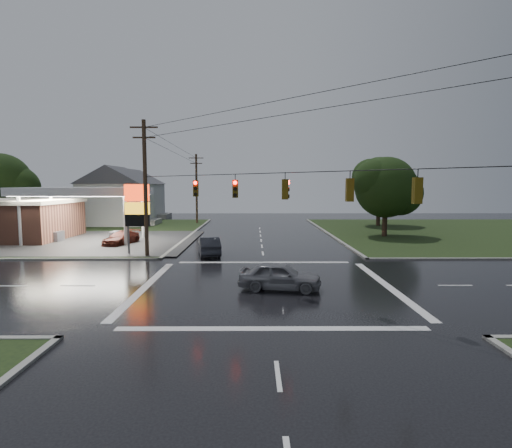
{
  "coord_description": "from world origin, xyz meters",
  "views": [
    {
      "loc": [
        -0.73,
        -22.74,
        5.83
      ],
      "look_at": [
        -0.61,
        6.23,
        3.0
      ],
      "focal_mm": 28.0,
      "sensor_mm": 36.0,
      "label": 1
    }
  ],
  "objects_px": {
    "car_north": "(209,246)",
    "car_pump": "(121,238)",
    "gas_station": "(20,216)",
    "utility_pole_nw": "(145,186)",
    "house_near": "(117,195)",
    "car_crossing": "(280,276)",
    "pylon_sign": "(137,207)",
    "tree_ne_near": "(387,188)",
    "tree_ne_far": "(380,183)",
    "utility_pole_n": "(197,188)",
    "house_far": "(134,193)",
    "tree_nw_behind": "(2,182)"
  },
  "relations": [
    {
      "from": "utility_pole_n",
      "to": "car_pump",
      "type": "bearing_deg",
      "value": -101.17
    },
    {
      "from": "pylon_sign",
      "to": "utility_pole_n",
      "type": "relative_size",
      "value": 0.57
    },
    {
      "from": "gas_station",
      "to": "tree_nw_behind",
      "type": "relative_size",
      "value": 2.62
    },
    {
      "from": "gas_station",
      "to": "pylon_sign",
      "type": "height_order",
      "value": "pylon_sign"
    },
    {
      "from": "utility_pole_nw",
      "to": "house_near",
      "type": "height_order",
      "value": "utility_pole_nw"
    },
    {
      "from": "utility_pole_n",
      "to": "gas_station",
      "type": "bearing_deg",
      "value": -131.47
    },
    {
      "from": "gas_station",
      "to": "house_near",
      "type": "bearing_deg",
      "value": 73.83
    },
    {
      "from": "house_near",
      "to": "house_far",
      "type": "xyz_separation_m",
      "value": [
        -1.0,
        12.0,
        0.0
      ]
    },
    {
      "from": "house_near",
      "to": "tree_nw_behind",
      "type": "relative_size",
      "value": 1.1
    },
    {
      "from": "utility_pole_nw",
      "to": "tree_ne_far",
      "type": "relative_size",
      "value": 1.12
    },
    {
      "from": "tree_ne_near",
      "to": "car_north",
      "type": "height_order",
      "value": "tree_ne_near"
    },
    {
      "from": "car_crossing",
      "to": "pylon_sign",
      "type": "bearing_deg",
      "value": 53.96
    },
    {
      "from": "car_north",
      "to": "pylon_sign",
      "type": "bearing_deg",
      "value": -13.65
    },
    {
      "from": "car_north",
      "to": "gas_station",
      "type": "bearing_deg",
      "value": -35.4
    },
    {
      "from": "gas_station",
      "to": "car_north",
      "type": "height_order",
      "value": "gas_station"
    },
    {
      "from": "gas_station",
      "to": "car_pump",
      "type": "xyz_separation_m",
      "value": [
        11.86,
        -3.56,
        -1.89
      ]
    },
    {
      "from": "utility_pole_n",
      "to": "house_near",
      "type": "bearing_deg",
      "value": -170.09
    },
    {
      "from": "tree_ne_near",
      "to": "house_near",
      "type": "bearing_deg",
      "value": 158.24
    },
    {
      "from": "utility_pole_n",
      "to": "tree_ne_far",
      "type": "height_order",
      "value": "utility_pole_n"
    },
    {
      "from": "house_near",
      "to": "car_north",
      "type": "relative_size",
      "value": 2.37
    },
    {
      "from": "tree_ne_near",
      "to": "tree_ne_far",
      "type": "distance_m",
      "value": 12.39
    },
    {
      "from": "gas_station",
      "to": "car_north",
      "type": "bearing_deg",
      "value": -24.06
    },
    {
      "from": "utility_pole_n",
      "to": "tree_ne_near",
      "type": "height_order",
      "value": "utility_pole_n"
    },
    {
      "from": "tree_ne_near",
      "to": "utility_pole_n",
      "type": "bearing_deg",
      "value": 145.9
    },
    {
      "from": "utility_pole_nw",
      "to": "house_near",
      "type": "distance_m",
      "value": 28.9
    },
    {
      "from": "utility_pole_nw",
      "to": "gas_station",
      "type": "bearing_deg",
      "value": 147.77
    },
    {
      "from": "car_north",
      "to": "car_crossing",
      "type": "bearing_deg",
      "value": 103.78
    },
    {
      "from": "tree_ne_near",
      "to": "car_north",
      "type": "relative_size",
      "value": 1.93
    },
    {
      "from": "tree_nw_behind",
      "to": "tree_ne_near",
      "type": "relative_size",
      "value": 1.11
    },
    {
      "from": "gas_station",
      "to": "utility_pole_nw",
      "type": "bearing_deg",
      "value": -32.23
    },
    {
      "from": "house_far",
      "to": "tree_nw_behind",
      "type": "xyz_separation_m",
      "value": [
        -11.89,
        -18.01,
        1.77
      ]
    },
    {
      "from": "utility_pole_n",
      "to": "tree_ne_far",
      "type": "relative_size",
      "value": 1.07
    },
    {
      "from": "utility_pole_nw",
      "to": "car_pump",
      "type": "relative_size",
      "value": 2.41
    },
    {
      "from": "gas_station",
      "to": "utility_pole_n",
      "type": "height_order",
      "value": "utility_pole_n"
    },
    {
      "from": "utility_pole_nw",
      "to": "tree_ne_far",
      "type": "bearing_deg",
      "value": 42.59
    },
    {
      "from": "car_north",
      "to": "car_pump",
      "type": "bearing_deg",
      "value": -43.66
    },
    {
      "from": "tree_nw_behind",
      "to": "house_far",
      "type": "bearing_deg",
      "value": 56.56
    },
    {
      "from": "utility_pole_nw",
      "to": "house_far",
      "type": "distance_m",
      "value": 40.48
    },
    {
      "from": "utility_pole_nw",
      "to": "house_near",
      "type": "relative_size",
      "value": 1.0
    },
    {
      "from": "tree_nw_behind",
      "to": "car_crossing",
      "type": "relative_size",
      "value": 2.18
    },
    {
      "from": "utility_pole_n",
      "to": "tree_nw_behind",
      "type": "xyz_separation_m",
      "value": [
        -24.34,
        -8.01,
        0.71
      ]
    },
    {
      "from": "car_pump",
      "to": "tree_ne_far",
      "type": "bearing_deg",
      "value": 46.38
    },
    {
      "from": "utility_pole_n",
      "to": "tree_nw_behind",
      "type": "distance_m",
      "value": 25.63
    },
    {
      "from": "tree_ne_near",
      "to": "tree_nw_behind",
      "type": "bearing_deg",
      "value": 170.53
    },
    {
      "from": "gas_station",
      "to": "utility_pole_nw",
      "type": "relative_size",
      "value": 2.38
    },
    {
      "from": "pylon_sign",
      "to": "house_near",
      "type": "xyz_separation_m",
      "value": [
        -10.45,
        25.5,
        0.39
      ]
    },
    {
      "from": "pylon_sign",
      "to": "utility_pole_n",
      "type": "bearing_deg",
      "value": 87.92
    },
    {
      "from": "house_far",
      "to": "tree_ne_far",
      "type": "height_order",
      "value": "tree_ne_far"
    },
    {
      "from": "pylon_sign",
      "to": "tree_ne_far",
      "type": "relative_size",
      "value": 0.61
    },
    {
      "from": "house_far",
      "to": "car_crossing",
      "type": "distance_m",
      "value": 54.0
    }
  ]
}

